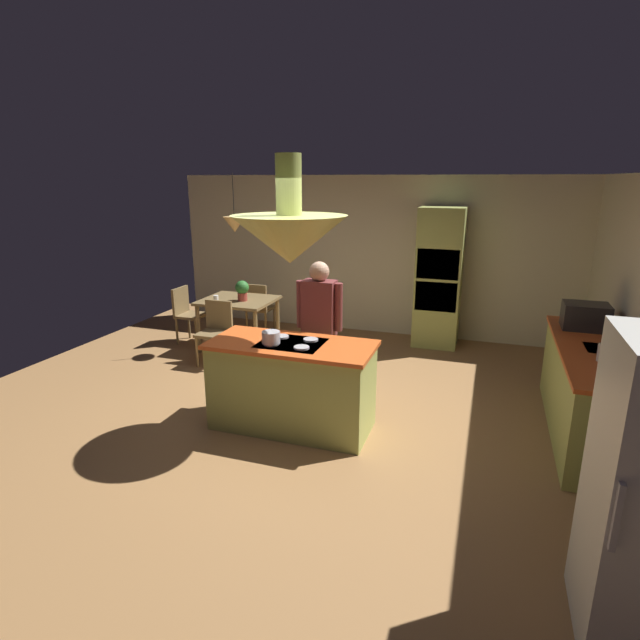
# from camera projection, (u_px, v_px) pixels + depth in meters

# --- Properties ---
(ground) EXTENTS (8.16, 8.16, 0.00)m
(ground) POSITION_uv_depth(u_px,v_px,m) (299.00, 418.00, 5.45)
(ground) COLOR #9E7042
(wall_back) EXTENTS (6.80, 0.10, 2.55)m
(wall_back) POSITION_uv_depth(u_px,v_px,m) (374.00, 256.00, 8.25)
(wall_back) COLOR beige
(wall_back) RESTS_ON ground
(kitchen_island) EXTENTS (1.66, 0.76, 0.93)m
(kitchen_island) POSITION_uv_depth(u_px,v_px,m) (292.00, 385.00, 5.14)
(kitchen_island) COLOR #A8B259
(kitchen_island) RESTS_ON ground
(counter_run_right) EXTENTS (0.73, 2.32, 0.91)m
(counter_run_right) POSITION_uv_depth(u_px,v_px,m) (588.00, 391.00, 4.99)
(counter_run_right) COLOR #A8B259
(counter_run_right) RESTS_ON ground
(oven_tower) EXTENTS (0.66, 0.62, 2.09)m
(oven_tower) POSITION_uv_depth(u_px,v_px,m) (439.00, 278.00, 7.60)
(oven_tower) COLOR #A8B259
(oven_tower) RESTS_ON ground
(dining_table) EXTENTS (1.05, 0.90, 0.76)m
(dining_table) POSITION_uv_depth(u_px,v_px,m) (238.00, 306.00, 7.52)
(dining_table) COLOR olive
(dining_table) RESTS_ON ground
(person_at_island) EXTENTS (0.53, 0.22, 1.64)m
(person_at_island) POSITION_uv_depth(u_px,v_px,m) (319.00, 324.00, 5.58)
(person_at_island) COLOR tan
(person_at_island) RESTS_ON ground
(range_hood) EXTENTS (1.10, 1.10, 1.00)m
(range_hood) POSITION_uv_depth(u_px,v_px,m) (289.00, 237.00, 4.73)
(range_hood) COLOR #A8B259
(pendant_light_over_table) EXTENTS (0.32, 0.32, 0.82)m
(pendant_light_over_table) POSITION_uv_depth(u_px,v_px,m) (235.00, 224.00, 7.20)
(pendant_light_over_table) COLOR #E0B266
(chair_facing_island) EXTENTS (0.40, 0.40, 0.87)m
(chair_facing_island) POSITION_uv_depth(u_px,v_px,m) (216.00, 328.00, 6.95)
(chair_facing_island) COLOR olive
(chair_facing_island) RESTS_ON ground
(chair_by_back_wall) EXTENTS (0.40, 0.40, 0.87)m
(chair_by_back_wall) POSITION_uv_depth(u_px,v_px,m) (258.00, 306.00, 8.18)
(chair_by_back_wall) COLOR olive
(chair_by_back_wall) RESTS_ON ground
(chair_at_corner) EXTENTS (0.40, 0.40, 0.87)m
(chair_at_corner) POSITION_uv_depth(u_px,v_px,m) (187.00, 311.00, 7.85)
(chair_at_corner) COLOR olive
(chair_at_corner) RESTS_ON ground
(potted_plant_on_table) EXTENTS (0.20, 0.20, 0.30)m
(potted_plant_on_table) POSITION_uv_depth(u_px,v_px,m) (242.00, 289.00, 7.36)
(potted_plant_on_table) COLOR #99382D
(potted_plant_on_table) RESTS_ON dining_table
(cup_on_table) EXTENTS (0.07, 0.07, 0.09)m
(cup_on_table) POSITION_uv_depth(u_px,v_px,m) (216.00, 298.00, 7.35)
(cup_on_table) COLOR white
(cup_on_table) RESTS_ON dining_table
(canister_flour) EXTENTS (0.10, 0.10, 0.14)m
(canister_flour) POSITION_uv_depth(u_px,v_px,m) (608.00, 360.00, 4.33)
(canister_flour) COLOR #E0B78C
(canister_flour) RESTS_ON counter_run_right
(canister_sugar) EXTENTS (0.10, 0.10, 0.16)m
(canister_sugar) POSITION_uv_depth(u_px,v_px,m) (604.00, 353.00, 4.49)
(canister_sugar) COLOR silver
(canister_sugar) RESTS_ON counter_run_right
(microwave_on_counter) EXTENTS (0.46, 0.36, 0.28)m
(microwave_on_counter) POSITION_uv_depth(u_px,v_px,m) (585.00, 316.00, 5.45)
(microwave_on_counter) COLOR #232326
(microwave_on_counter) RESTS_ON counter_run_right
(cooking_pot_on_cooktop) EXTENTS (0.18, 0.18, 0.12)m
(cooking_pot_on_cooktop) POSITION_uv_depth(u_px,v_px,m) (271.00, 337.00, 4.92)
(cooking_pot_on_cooktop) COLOR #B2B2B7
(cooking_pot_on_cooktop) RESTS_ON kitchen_island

